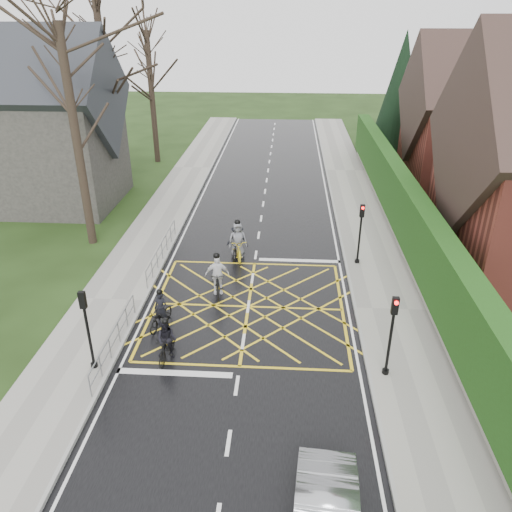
# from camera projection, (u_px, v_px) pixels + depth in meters

# --- Properties ---
(ground) EXTENTS (120.00, 120.00, 0.00)m
(ground) POSITION_uv_depth(u_px,v_px,m) (248.00, 307.00, 21.40)
(ground) COLOR black
(ground) RESTS_ON ground
(road) EXTENTS (9.00, 80.00, 0.01)m
(road) POSITION_uv_depth(u_px,v_px,m) (248.00, 307.00, 21.40)
(road) COLOR black
(road) RESTS_ON ground
(sidewalk_right) EXTENTS (3.00, 80.00, 0.15)m
(sidewalk_right) POSITION_uv_depth(u_px,v_px,m) (390.00, 310.00, 21.02)
(sidewalk_right) COLOR gray
(sidewalk_right) RESTS_ON ground
(sidewalk_left) EXTENTS (3.00, 80.00, 0.15)m
(sidewalk_left) POSITION_uv_depth(u_px,v_px,m) (111.00, 300.00, 21.71)
(sidewalk_left) COLOR gray
(sidewalk_left) RESTS_ON ground
(stone_wall) EXTENTS (0.50, 38.00, 0.70)m
(stone_wall) POSITION_uv_depth(u_px,v_px,m) (404.00, 245.00, 26.15)
(stone_wall) COLOR slate
(stone_wall) RESTS_ON ground
(hedge) EXTENTS (0.90, 38.00, 2.80)m
(hedge) POSITION_uv_depth(u_px,v_px,m) (409.00, 214.00, 25.37)
(hedge) COLOR #1A390F
(hedge) RESTS_ON stone_wall
(house_far) EXTENTS (9.80, 8.80, 10.30)m
(house_far) POSITION_uv_depth(u_px,v_px,m) (479.00, 122.00, 34.67)
(house_far) COLOR maroon
(house_far) RESTS_ON ground
(conifer) EXTENTS (4.60, 4.60, 10.00)m
(conifer) POSITION_uv_depth(u_px,v_px,m) (400.00, 94.00, 41.76)
(conifer) COLOR black
(conifer) RESTS_ON ground
(church) EXTENTS (8.80, 7.80, 11.00)m
(church) POSITION_uv_depth(u_px,v_px,m) (44.00, 127.00, 30.69)
(church) COLOR #2D2B28
(church) RESTS_ON ground
(tree_near) EXTENTS (9.24, 9.24, 11.44)m
(tree_near) POSITION_uv_depth(u_px,v_px,m) (69.00, 92.00, 23.74)
(tree_near) COLOR black
(tree_near) RESTS_ON ground
(tree_mid) EXTENTS (10.08, 10.08, 12.48)m
(tree_mid) POSITION_uv_depth(u_px,v_px,m) (103.00, 60.00, 30.61)
(tree_mid) COLOR black
(tree_mid) RESTS_ON ground
(tree_far) EXTENTS (8.40, 8.40, 10.40)m
(tree_far) POSITION_uv_depth(u_px,v_px,m) (150.00, 70.00, 38.36)
(tree_far) COLOR black
(tree_far) RESTS_ON ground
(railing_south) EXTENTS (0.05, 5.04, 1.03)m
(railing_south) POSITION_uv_depth(u_px,v_px,m) (114.00, 336.00, 18.19)
(railing_south) COLOR slate
(railing_south) RESTS_ON ground
(railing_north) EXTENTS (0.05, 6.04, 1.03)m
(railing_north) POSITION_uv_depth(u_px,v_px,m) (162.00, 247.00, 24.89)
(railing_north) COLOR slate
(railing_north) RESTS_ON ground
(traffic_light_ne) EXTENTS (0.24, 0.31, 3.21)m
(traffic_light_ne) POSITION_uv_depth(u_px,v_px,m) (360.00, 235.00, 24.11)
(traffic_light_ne) COLOR black
(traffic_light_ne) RESTS_ON ground
(traffic_light_se) EXTENTS (0.24, 0.31, 3.21)m
(traffic_light_se) POSITION_uv_depth(u_px,v_px,m) (390.00, 337.00, 16.61)
(traffic_light_se) COLOR black
(traffic_light_se) RESTS_ON ground
(traffic_light_sw) EXTENTS (0.24, 0.31, 3.21)m
(traffic_light_sw) POSITION_uv_depth(u_px,v_px,m) (88.00, 331.00, 16.94)
(traffic_light_sw) COLOR black
(traffic_light_sw) RESTS_ON ground
(cyclist_rear) EXTENTS (1.03, 1.80, 1.66)m
(cyclist_rear) POSITION_uv_depth(u_px,v_px,m) (161.00, 314.00, 19.89)
(cyclist_rear) COLOR black
(cyclist_rear) RESTS_ON ground
(cyclist_back) EXTENTS (0.81, 1.72, 1.68)m
(cyclist_back) POSITION_uv_depth(u_px,v_px,m) (167.00, 343.00, 18.01)
(cyclist_back) COLOR black
(cyclist_back) RESTS_ON ground
(cyclist_mid) EXTENTS (1.15, 1.95, 1.84)m
(cyclist_mid) POSITION_uv_depth(u_px,v_px,m) (237.00, 244.00, 25.51)
(cyclist_mid) COLOR black
(cyclist_mid) RESTS_ON ground
(cyclist_front) EXTENTS (1.13, 2.06, 2.00)m
(cyclist_front) POSITION_uv_depth(u_px,v_px,m) (217.00, 279.00, 22.09)
(cyclist_front) COLOR black
(cyclist_front) RESTS_ON ground
(cyclist_lead) EXTENTS (1.21, 2.24, 2.06)m
(cyclist_lead) POSITION_uv_depth(u_px,v_px,m) (238.00, 245.00, 25.33)
(cyclist_lead) COLOR gold
(cyclist_lead) RESTS_ON ground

